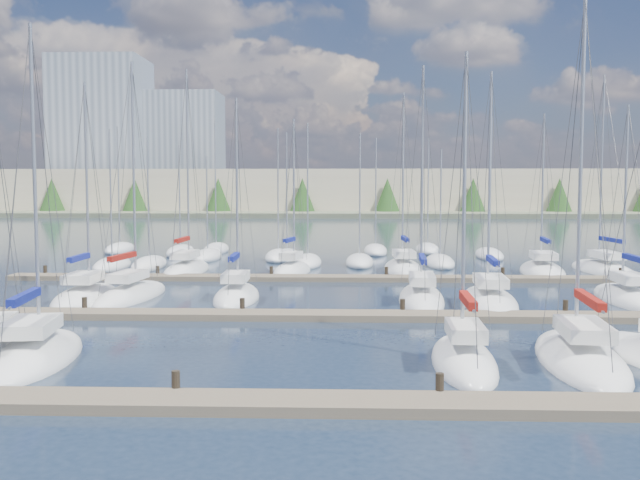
{
  "coord_description": "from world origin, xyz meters",
  "views": [
    {
      "loc": [
        1.16,
        -18.21,
        6.48
      ],
      "look_at": [
        0.0,
        14.0,
        4.0
      ],
      "focal_mm": 40.0,
      "sensor_mm": 36.0,
      "label": 1
    }
  ],
  "objects_px": {
    "sailboat_o": "(292,270)",
    "sailboat_d": "(464,360)",
    "sailboat_c": "(35,355)",
    "sailboat_l": "(489,301)",
    "sailboat_h": "(86,297)",
    "sailboat_m": "(626,298)",
    "sailboat_q": "(542,271)",
    "sailboat_e": "(580,358)",
    "sailboat_n": "(187,270)",
    "sailboat_p": "(403,268)",
    "sailboat_r": "(603,270)",
    "sailboat_j": "(237,296)",
    "sailboat_i": "(131,295)",
    "sailboat_k": "(421,298)"
  },
  "relations": [
    {
      "from": "sailboat_l",
      "to": "sailboat_h",
      "type": "height_order",
      "value": "sailboat_l"
    },
    {
      "from": "sailboat_o",
      "to": "sailboat_r",
      "type": "height_order",
      "value": "sailboat_r"
    },
    {
      "from": "sailboat_e",
      "to": "sailboat_r",
      "type": "xyz_separation_m",
      "value": [
        10.71,
        27.72,
        0.0
      ]
    },
    {
      "from": "sailboat_p",
      "to": "sailboat_c",
      "type": "bearing_deg",
      "value": -120.95
    },
    {
      "from": "sailboat_i",
      "to": "sailboat_p",
      "type": "xyz_separation_m",
      "value": [
        16.68,
        13.8,
        -0.01
      ]
    },
    {
      "from": "sailboat_m",
      "to": "sailboat_c",
      "type": "xyz_separation_m",
      "value": [
        -27.27,
        -14.51,
        0.01
      ]
    },
    {
      "from": "sailboat_l",
      "to": "sailboat_h",
      "type": "relative_size",
      "value": 1.03
    },
    {
      "from": "sailboat_q",
      "to": "sailboat_r",
      "type": "distance_m",
      "value": 4.75
    },
    {
      "from": "sailboat_n",
      "to": "sailboat_o",
      "type": "xyz_separation_m",
      "value": [
        7.94,
        -0.3,
        0.0
      ]
    },
    {
      "from": "sailboat_k",
      "to": "sailboat_p",
      "type": "xyz_separation_m",
      "value": [
        0.14,
        14.33,
        -0.0
      ]
    },
    {
      "from": "sailboat_m",
      "to": "sailboat_o",
      "type": "xyz_separation_m",
      "value": [
        -19.69,
        12.09,
        0.02
      ]
    },
    {
      "from": "sailboat_o",
      "to": "sailboat_r",
      "type": "relative_size",
      "value": 0.78
    },
    {
      "from": "sailboat_r",
      "to": "sailboat_j",
      "type": "xyz_separation_m",
      "value": [
        -25.46,
        -13.7,
        -0.0
      ]
    },
    {
      "from": "sailboat_r",
      "to": "sailboat_e",
      "type": "bearing_deg",
      "value": -115.79
    },
    {
      "from": "sailboat_j",
      "to": "sailboat_n",
      "type": "bearing_deg",
      "value": 113.04
    },
    {
      "from": "sailboat_e",
      "to": "sailboat_q",
      "type": "distance_m",
      "value": 27.73
    },
    {
      "from": "sailboat_m",
      "to": "sailboat_j",
      "type": "distance_m",
      "value": 21.94
    },
    {
      "from": "sailboat_r",
      "to": "sailboat_c",
      "type": "distance_m",
      "value": 41.61
    },
    {
      "from": "sailboat_o",
      "to": "sailboat_c",
      "type": "relative_size",
      "value": 0.92
    },
    {
      "from": "sailboat_e",
      "to": "sailboat_h",
      "type": "relative_size",
      "value": 1.08
    },
    {
      "from": "sailboat_i",
      "to": "sailboat_r",
      "type": "bearing_deg",
      "value": 28.99
    },
    {
      "from": "sailboat_n",
      "to": "sailboat_c",
      "type": "bearing_deg",
      "value": -87.47
    },
    {
      "from": "sailboat_q",
      "to": "sailboat_c",
      "type": "height_order",
      "value": "sailboat_c"
    },
    {
      "from": "sailboat_i",
      "to": "sailboat_j",
      "type": "height_order",
      "value": "sailboat_i"
    },
    {
      "from": "sailboat_l",
      "to": "sailboat_c",
      "type": "height_order",
      "value": "sailboat_l"
    },
    {
      "from": "sailboat_k",
      "to": "sailboat_o",
      "type": "distance_m",
      "value": 15.08
    },
    {
      "from": "sailboat_e",
      "to": "sailboat_r",
      "type": "relative_size",
      "value": 0.9
    },
    {
      "from": "sailboat_e",
      "to": "sailboat_d",
      "type": "height_order",
      "value": "sailboat_e"
    },
    {
      "from": "sailboat_l",
      "to": "sailboat_i",
      "type": "relative_size",
      "value": 0.94
    },
    {
      "from": "sailboat_o",
      "to": "sailboat_j",
      "type": "distance_m",
      "value": 12.51
    },
    {
      "from": "sailboat_m",
      "to": "sailboat_q",
      "type": "distance_m",
      "value": 12.88
    },
    {
      "from": "sailboat_e",
      "to": "sailboat_d",
      "type": "relative_size",
      "value": 1.16
    },
    {
      "from": "sailboat_m",
      "to": "sailboat_e",
      "type": "bearing_deg",
      "value": -114.6
    },
    {
      "from": "sailboat_l",
      "to": "sailboat_c",
      "type": "distance_m",
      "value": 23.43
    },
    {
      "from": "sailboat_n",
      "to": "sailboat_p",
      "type": "bearing_deg",
      "value": 6.61
    },
    {
      "from": "sailboat_c",
      "to": "sailboat_o",
      "type": "bearing_deg",
      "value": 66.31
    },
    {
      "from": "sailboat_m",
      "to": "sailboat_c",
      "type": "relative_size",
      "value": 0.89
    },
    {
      "from": "sailboat_o",
      "to": "sailboat_j",
      "type": "relative_size",
      "value": 1.0
    },
    {
      "from": "sailboat_q",
      "to": "sailboat_j",
      "type": "xyz_separation_m",
      "value": [
        -20.76,
        -13.05,
        0.01
      ]
    },
    {
      "from": "sailboat_o",
      "to": "sailboat_d",
      "type": "distance_m",
      "value": 28.03
    },
    {
      "from": "sailboat_j",
      "to": "sailboat_e",
      "type": "bearing_deg",
      "value": -44.78
    },
    {
      "from": "sailboat_e",
      "to": "sailboat_p",
      "type": "relative_size",
      "value": 0.98
    },
    {
      "from": "sailboat_l",
      "to": "sailboat_n",
      "type": "height_order",
      "value": "sailboat_n"
    },
    {
      "from": "sailboat_e",
      "to": "sailboat_q",
      "type": "bearing_deg",
      "value": 82.76
    },
    {
      "from": "sailboat_p",
      "to": "sailboat_d",
      "type": "bearing_deg",
      "value": -91.82
    },
    {
      "from": "sailboat_l",
      "to": "sailboat_d",
      "type": "height_order",
      "value": "sailboat_l"
    },
    {
      "from": "sailboat_d",
      "to": "sailboat_r",
      "type": "bearing_deg",
      "value": 64.3
    },
    {
      "from": "sailboat_i",
      "to": "sailboat_k",
      "type": "xyz_separation_m",
      "value": [
        16.54,
        -0.53,
        -0.0
      ]
    },
    {
      "from": "sailboat_e",
      "to": "sailboat_d",
      "type": "distance_m",
      "value": 4.32
    },
    {
      "from": "sailboat_m",
      "to": "sailboat_n",
      "type": "relative_size",
      "value": 0.74
    }
  ]
}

